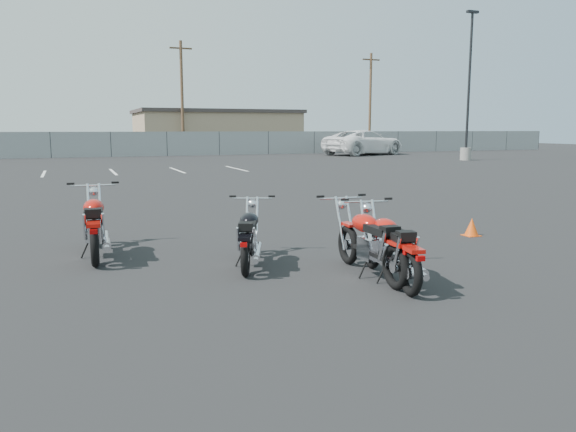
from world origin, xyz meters
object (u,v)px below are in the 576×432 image
object	(u,v)px
motorcycle_second_black	(249,237)
motorcycle_third_red	(371,243)
white_van	(364,135)
motorcycle_front_red	(95,225)
motorcycle_rear_red	(391,248)

from	to	relation	value
motorcycle_second_black	motorcycle_third_red	bearing A→B (deg)	-40.82
white_van	motorcycle_second_black	bearing A→B (deg)	129.65
motorcycle_front_red	motorcycle_second_black	xyz separation A→B (m)	(2.08, -1.47, -0.07)
motorcycle_third_red	white_van	xyz separation A→B (m)	(17.70, 32.11, 1.04)
motorcycle_second_black	white_van	size ratio (longest dim) A/B	0.24
motorcycle_rear_red	motorcycle_front_red	bearing A→B (deg)	139.92
motorcycle_rear_red	motorcycle_third_red	bearing A→B (deg)	106.61
motorcycle_third_red	white_van	bearing A→B (deg)	61.13
motorcycle_second_black	motorcycle_third_red	xyz separation A→B (m)	(1.37, -1.18, 0.04)
motorcycle_rear_red	white_van	world-z (taller)	white_van
motorcycle_front_red	motorcycle_second_black	size ratio (longest dim) A/B	1.18
motorcycle_second_black	motorcycle_rear_red	world-z (taller)	motorcycle_rear_red
motorcycle_front_red	motorcycle_third_red	bearing A→B (deg)	-37.54
motorcycle_rear_red	white_van	size ratio (longest dim) A/B	0.26
motorcycle_second_black	motorcycle_front_red	bearing A→B (deg)	144.79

